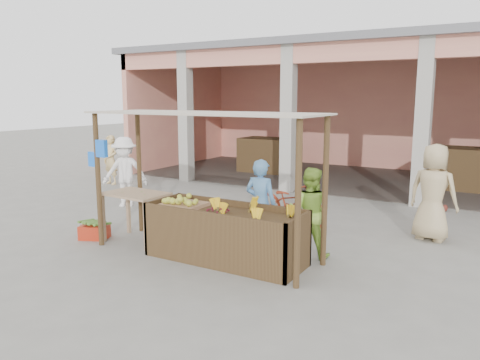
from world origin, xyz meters
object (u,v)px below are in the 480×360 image
Objects in this scene: red_crate at (95,232)px; motorcycle at (291,202)px; side_table at (136,200)px; vendor_green at (310,210)px; vendor_blue at (261,202)px; fruit_stall at (225,236)px.

red_crate is 3.94m from motorcycle.
side_table is at bearing 155.35° from motorcycle.
red_crate is at bearing -156.92° from side_table.
red_crate is at bearing 10.14° from vendor_green.
side_table is 2.32× the size of red_crate.
motorcycle reaches higher than red_crate.
vendor_blue is at bearing -0.22° from vendor_green.
fruit_stall is at bearing 1.68° from side_table.
side_table is 0.63× the size of motorcycle.
fruit_stall is at bearing 33.37° from vendor_green.
side_table is 1.06m from red_crate.
vendor_blue is at bearing 22.43° from side_table.
red_crate is 0.32× the size of vendor_green.
motorcycle is (1.99, 2.48, -0.29)m from side_table.
fruit_stall is 1.54× the size of vendor_blue.
red_crate is 0.27× the size of motorcycle.
vendor_green is 1.96m from motorcycle.
vendor_blue reaches higher than motorcycle.
side_table reaches higher than fruit_stall.
fruit_stall is 2.53m from motorcycle.
red_crate is 0.30× the size of vendor_blue.
motorcycle is at bearing -63.52° from vendor_green.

